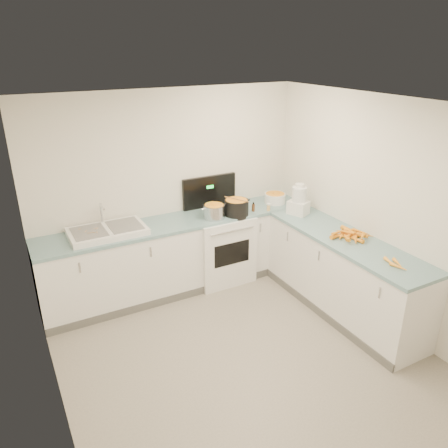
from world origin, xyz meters
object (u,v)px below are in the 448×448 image
stove (220,245)px  extract_bottle (253,208)px  food_processor (299,201)px  spice_jar (268,208)px  black_pot (236,208)px  sink (107,231)px  steel_pot (214,212)px  mixing_bowl (275,198)px

stove → extract_bottle: 0.68m
food_processor → spice_jar: bearing=133.9°
extract_bottle → black_pot: bearing=-179.4°
sink → food_processor: bearing=-12.6°
spice_jar → food_processor: food_processor is taller
food_processor → steel_pot: bearing=159.3°
black_pot → mixing_bowl: bearing=11.5°
steel_pot → spice_jar: bearing=-7.9°
sink → extract_bottle: size_ratio=8.74×
stove → mixing_bowl: 1.01m
sink → spice_jar: bearing=-6.7°
mixing_bowl → food_processor: bearing=-87.4°
mixing_bowl → spice_jar: 0.33m
steel_pot → food_processor: size_ratio=0.66×
steel_pot → black_pot: black_pot is taller
steel_pot → extract_bottle: size_ratio=2.72×
steel_pot → black_pot: size_ratio=0.87×
food_processor → stove: bearing=150.0°
extract_bottle → spice_jar: (0.19, -0.07, -0.01)m
extract_bottle → food_processor: 0.59m
black_pot → extract_bottle: 0.26m
sink → mixing_bowl: bearing=-0.8°
stove → sink: stove is taller
stove → steel_pot: stove is taller
steel_pot → spice_jar: size_ratio=3.30×
stove → food_processor: 1.20m
mixing_bowl → food_processor: size_ratio=0.71×
black_pot → food_processor: 0.80m
stove → mixing_bowl: bearing=-1.0°
extract_bottle → spice_jar: extract_bottle is taller
stove → spice_jar: (0.61, -0.23, 0.51)m
stove → mixing_bowl: (0.85, -0.02, 0.53)m
stove → extract_bottle: stove is taller
black_pot → stove: bearing=136.2°
spice_jar → food_processor: (0.27, -0.28, 0.13)m
sink → food_processor: (2.33, -0.52, 0.14)m
sink → extract_bottle: sink is taller
sink → mixing_bowl: size_ratio=2.99×
mixing_bowl → spice_jar: bearing=-139.5°
sink → spice_jar: sink is taller
sink → food_processor: food_processor is taller
steel_pot → spice_jar: 0.76m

